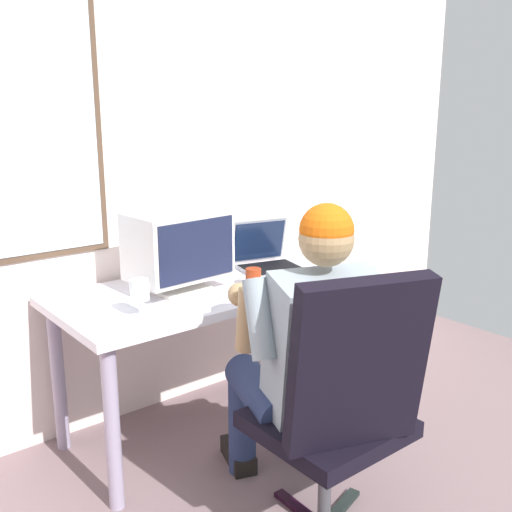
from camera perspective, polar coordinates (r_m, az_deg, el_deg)
The scene contains 8 objects.
wall_rear at distance 2.95m, azimuth -14.40°, elevation 7.97°, with size 5.10×0.08×2.52m.
desk at distance 2.89m, azimuth -4.45°, elevation -4.56°, with size 1.45×0.70×0.74m.
office_chair at distance 2.12m, azimuth 8.20°, elevation -13.39°, with size 0.58×0.62×1.07m.
person_seated at distance 2.31m, azimuth 4.90°, elevation -9.26°, with size 0.67×0.86×1.25m.
crt_monitor at distance 2.73m, azimuth -7.37°, elevation 0.96°, with size 0.45×0.32×0.37m.
laptop at distance 3.14m, azimuth 0.87°, elevation 0.05°, with size 0.37×0.36×0.24m.
wine_glass at distance 2.46m, azimuth -10.93°, elevation -3.35°, with size 0.08×0.08×0.15m.
coffee_mug at distance 2.83m, azimuth -0.26°, elevation -2.01°, with size 0.07×0.07×0.08m.
Camera 1 is at (-1.25, -0.69, 1.58)m, focal length 42.34 mm.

